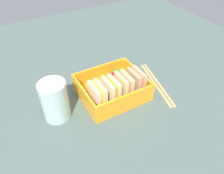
{
  "coord_description": "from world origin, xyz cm",
  "views": [
    {
      "loc": [
        21.24,
        37.43,
        39.38
      ],
      "look_at": [
        0.0,
        0.0,
        2.7
      ],
      "focal_mm": 35.0,
      "sensor_mm": 36.0,
      "label": 1
    }
  ],
  "objects_px": {
    "sandwich_center_right": "(98,96)",
    "chopstick_pair": "(157,83)",
    "sandwich_left": "(136,81)",
    "drinking_glass": "(55,101)",
    "strawberry_far_left": "(116,75)",
    "carrot_stick_far_left": "(94,89)",
    "sandwich_center_left": "(124,86)",
    "sandwich_center": "(111,91)"
  },
  "relations": [
    {
      "from": "sandwich_center",
      "to": "drinking_glass",
      "type": "bearing_deg",
      "value": -11.89
    },
    {
      "from": "sandwich_left",
      "to": "sandwich_center",
      "type": "xyz_separation_m",
      "value": [
        0.07,
        0.0,
        0.0
      ]
    },
    {
      "from": "strawberry_far_left",
      "to": "chopstick_pair",
      "type": "height_order",
      "value": "strawberry_far_left"
    },
    {
      "from": "sandwich_left",
      "to": "sandwich_center_right",
      "type": "bearing_deg",
      "value": 0.0
    },
    {
      "from": "sandwich_center_right",
      "to": "chopstick_pair",
      "type": "height_order",
      "value": "sandwich_center_right"
    },
    {
      "from": "sandwich_center_right",
      "to": "chopstick_pair",
      "type": "xyz_separation_m",
      "value": [
        -0.19,
        -0.0,
        -0.04
      ]
    },
    {
      "from": "sandwich_center",
      "to": "sandwich_center_right",
      "type": "relative_size",
      "value": 1.0
    },
    {
      "from": "drinking_glass",
      "to": "sandwich_center_left",
      "type": "bearing_deg",
      "value": 170.65
    },
    {
      "from": "sandwich_center_right",
      "to": "strawberry_far_left",
      "type": "distance_m",
      "value": 0.11
    },
    {
      "from": "sandwich_left",
      "to": "carrot_stick_far_left",
      "type": "bearing_deg",
      "value": -29.15
    },
    {
      "from": "sandwich_center_left",
      "to": "carrot_stick_far_left",
      "type": "distance_m",
      "value": 0.08
    },
    {
      "from": "sandwich_center",
      "to": "sandwich_center_right",
      "type": "xyz_separation_m",
      "value": [
        0.04,
        0.0,
        0.0
      ]
    },
    {
      "from": "carrot_stick_far_left",
      "to": "chopstick_pair",
      "type": "xyz_separation_m",
      "value": [
        -0.17,
        0.05,
        -0.02
      ]
    },
    {
      "from": "chopstick_pair",
      "to": "drinking_glass",
      "type": "relative_size",
      "value": 1.95
    },
    {
      "from": "sandwich_left",
      "to": "chopstick_pair",
      "type": "bearing_deg",
      "value": -177.12
    },
    {
      "from": "sandwich_center_right",
      "to": "chopstick_pair",
      "type": "distance_m",
      "value": 0.19
    },
    {
      "from": "sandwich_left",
      "to": "sandwich_center",
      "type": "relative_size",
      "value": 1.0
    },
    {
      "from": "sandwich_center_right",
      "to": "carrot_stick_far_left",
      "type": "xyz_separation_m",
      "value": [
        -0.01,
        -0.05,
        -0.02
      ]
    },
    {
      "from": "sandwich_center",
      "to": "strawberry_far_left",
      "type": "height_order",
      "value": "sandwich_center"
    },
    {
      "from": "chopstick_pair",
      "to": "strawberry_far_left",
      "type": "bearing_deg",
      "value": -30.76
    },
    {
      "from": "sandwich_center_right",
      "to": "sandwich_center_left",
      "type": "bearing_deg",
      "value": 180.0
    },
    {
      "from": "sandwich_center_left",
      "to": "drinking_glass",
      "type": "relative_size",
      "value": 0.63
    },
    {
      "from": "drinking_glass",
      "to": "sandwich_center_right",
      "type": "bearing_deg",
      "value": 163.73
    },
    {
      "from": "sandwich_center_left",
      "to": "sandwich_center_right",
      "type": "xyz_separation_m",
      "value": [
        0.07,
        0.0,
        0.0
      ]
    },
    {
      "from": "sandwich_center_left",
      "to": "sandwich_center_right",
      "type": "distance_m",
      "value": 0.07
    },
    {
      "from": "sandwich_center_right",
      "to": "drinking_glass",
      "type": "bearing_deg",
      "value": -16.27
    },
    {
      "from": "sandwich_left",
      "to": "drinking_glass",
      "type": "relative_size",
      "value": 0.63
    },
    {
      "from": "chopstick_pair",
      "to": "sandwich_center",
      "type": "bearing_deg",
      "value": 1.49
    },
    {
      "from": "strawberry_far_left",
      "to": "chopstick_pair",
      "type": "bearing_deg",
      "value": 149.24
    },
    {
      "from": "chopstick_pair",
      "to": "drinking_glass",
      "type": "distance_m",
      "value": 0.29
    },
    {
      "from": "chopstick_pair",
      "to": "sandwich_center_right",
      "type": "bearing_deg",
      "value": 1.2
    },
    {
      "from": "carrot_stick_far_left",
      "to": "drinking_glass",
      "type": "relative_size",
      "value": 0.54
    },
    {
      "from": "strawberry_far_left",
      "to": "chopstick_pair",
      "type": "relative_size",
      "value": 0.19
    },
    {
      "from": "sandwich_center_right",
      "to": "chopstick_pair",
      "type": "relative_size",
      "value": 0.32
    },
    {
      "from": "strawberry_far_left",
      "to": "chopstick_pair",
      "type": "xyz_separation_m",
      "value": [
        -0.1,
        0.06,
        -0.03
      ]
    },
    {
      "from": "sandwich_center_right",
      "to": "strawberry_far_left",
      "type": "relative_size",
      "value": 1.67
    },
    {
      "from": "sandwich_center_left",
      "to": "sandwich_center_right",
      "type": "height_order",
      "value": "same"
    },
    {
      "from": "drinking_glass",
      "to": "sandwich_left",
      "type": "bearing_deg",
      "value": 172.3
    },
    {
      "from": "sandwich_left",
      "to": "sandwich_center_left",
      "type": "bearing_deg",
      "value": 0.0
    },
    {
      "from": "sandwich_left",
      "to": "strawberry_far_left",
      "type": "height_order",
      "value": "sandwich_left"
    },
    {
      "from": "chopstick_pair",
      "to": "sandwich_center_left",
      "type": "bearing_deg",
      "value": 1.96
    },
    {
      "from": "sandwich_center_right",
      "to": "sandwich_left",
      "type": "bearing_deg",
      "value": 180.0
    }
  ]
}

